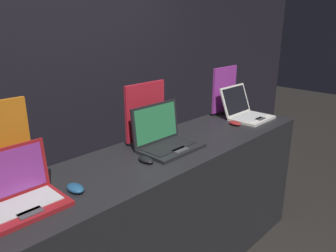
# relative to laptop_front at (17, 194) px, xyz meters

# --- Properties ---
(wall_back) EXTENTS (8.00, 0.05, 2.80)m
(wall_back) POSITION_rel_laptop_front_xyz_m (0.93, 1.25, 0.39)
(wall_back) COLOR black
(wall_back) RESTS_ON ground_plane
(display_counter) EXTENTS (2.35, 0.59, 0.95)m
(display_counter) POSITION_rel_laptop_front_xyz_m (0.93, -0.00, -0.54)
(display_counter) COLOR black
(display_counter) RESTS_ON ground_plane
(laptop_front) EXTENTS (0.35, 0.26, 0.25)m
(laptop_front) POSITION_rel_laptop_front_xyz_m (0.00, 0.00, 0.00)
(laptop_front) COLOR maroon
(laptop_front) RESTS_ON display_counter
(mouse_front) EXTENTS (0.07, 0.11, 0.03)m
(mouse_front) POSITION_rel_laptop_front_xyz_m (0.24, -0.06, -0.04)
(mouse_front) COLOR navy
(mouse_front) RESTS_ON display_counter
(laptop_middle) EXTENTS (0.39, 0.28, 0.27)m
(laptop_middle) POSITION_rel_laptop_front_xyz_m (0.93, 0.02, 0.00)
(laptop_middle) COLOR black
(laptop_middle) RESTS_ON display_counter
(mouse_middle) EXTENTS (0.06, 0.11, 0.03)m
(mouse_middle) POSITION_rel_laptop_front_xyz_m (0.70, -0.05, -0.04)
(mouse_middle) COLOR black
(mouse_middle) RESTS_ON display_counter
(promo_stand_middle) EXTENTS (0.33, 0.07, 0.39)m
(promo_stand_middle) POSITION_rel_laptop_front_xyz_m (0.93, 0.20, 0.13)
(promo_stand_middle) COLOR black
(promo_stand_middle) RESTS_ON display_counter
(laptop_back) EXTENTS (0.34, 0.34, 0.25)m
(laptop_back) POSITION_rel_laptop_front_xyz_m (1.86, 0.01, -0.00)
(laptop_back) COLOR silver
(laptop_back) RESTS_ON display_counter
(mouse_back) EXTENTS (0.06, 0.10, 0.03)m
(mouse_back) POSITION_rel_laptop_front_xyz_m (1.63, -0.04, -0.04)
(mouse_back) COLOR maroon
(mouse_back) RESTS_ON display_counter
(promo_stand_back) EXTENTS (0.31, 0.07, 0.40)m
(promo_stand_back) POSITION_rel_laptop_front_xyz_m (1.86, 0.23, 0.13)
(promo_stand_back) COLOR black
(promo_stand_back) RESTS_ON display_counter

